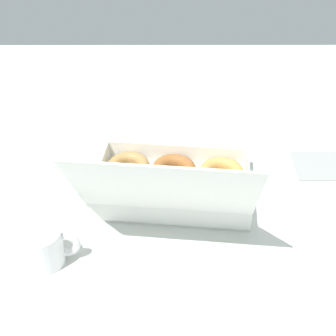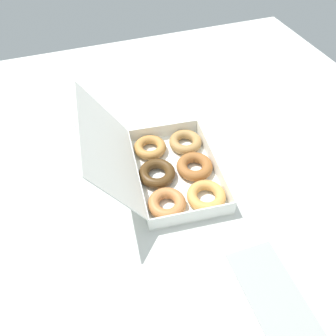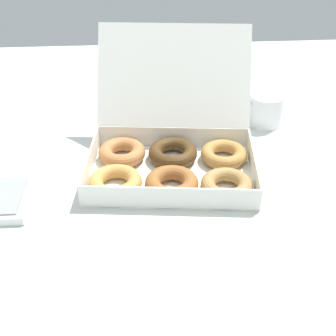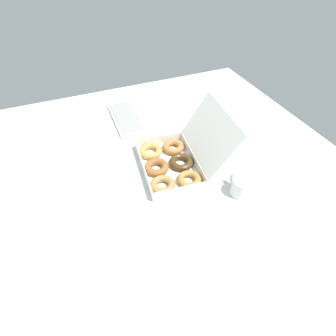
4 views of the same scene
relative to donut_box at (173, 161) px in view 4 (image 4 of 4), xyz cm
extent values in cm
cube|color=silver|center=(2.79, -4.87, -4.43)|extent=(180.00, 180.00, 2.00)
cube|color=white|center=(0.00, -1.93, -3.23)|extent=(39.30, 28.58, 0.40)
cube|color=white|center=(-18.16, -0.04, -0.48)|extent=(2.98, 24.78, 5.09)
cube|color=white|center=(18.16, -3.83, -0.48)|extent=(2.98, 24.78, 5.09)
cube|color=white|center=(-1.27, -14.10, -0.48)|extent=(35.96, 4.15, 5.09)
cube|color=white|center=(1.27, 10.24, -0.48)|extent=(35.96, 4.15, 5.09)
cube|color=white|center=(1.98, 16.99, 12.61)|extent=(38.12, 17.29, 21.30)
torus|color=#CE9148|center=(-12.40, -6.64, -1.36)|extent=(16.20, 16.20, 3.12)
torus|color=#955A2A|center=(-0.39, -7.93, -1.36)|extent=(14.82, 14.82, 3.39)
torus|color=#A97D46|center=(11.19, -9.36, -1.36)|extent=(12.64, 12.64, 3.14)
torus|color=#B4713D|center=(-11.16, 5.11, -1.36)|extent=(12.32, 12.32, 3.33)
torus|color=#493015|center=(0.80, 4.20, -1.36)|extent=(15.49, 15.49, 3.22)
torus|color=#B17A3B|center=(12.62, 2.76, -1.36)|extent=(12.70, 12.70, 3.05)
cube|color=white|center=(-47.54, -9.58, -2.53)|extent=(35.29, 15.33, 1.80)
cube|color=#959996|center=(-47.54, -9.58, -1.43)|extent=(32.45, 12.92, 0.40)
cylinder|color=white|center=(26.78, 20.64, 0.70)|extent=(8.89, 8.89, 8.27)
torus|color=white|center=(22.07, 19.98, 0.70)|extent=(6.39, 2.44, 6.23)
cylinder|color=black|center=(26.78, 20.64, 3.35)|extent=(7.82, 7.82, 0.50)
cube|color=white|center=(-17.65, -27.99, -3.36)|extent=(14.06, 12.80, 0.15)
camera|label=1|loc=(1.26, 86.80, 70.08)|focal=50.00mm
camera|label=2|loc=(-63.82, 23.34, 74.66)|focal=35.00mm
camera|label=3|loc=(-6.67, -88.33, 57.40)|focal=50.00mm
camera|label=4|loc=(83.43, -36.45, 83.81)|focal=28.00mm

